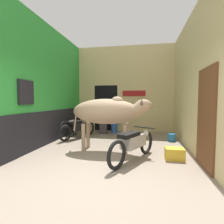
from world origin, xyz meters
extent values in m
plane|color=gray|center=(0.00, 0.00, 0.00)|extent=(30.00, 30.00, 0.00)
cube|color=green|center=(-2.26, 2.51, 1.94)|extent=(0.18, 5.02, 3.88)
cube|color=black|center=(-2.16, 2.51, 0.54)|extent=(0.03, 5.02, 1.09)
cube|color=black|center=(-2.14, 1.10, 1.63)|extent=(0.08, 0.56, 0.64)
cube|color=#D1BC84|center=(0.00, 5.11, 3.00)|extent=(4.34, 0.18, 1.77)
cube|color=#D1BC84|center=(-1.79, 5.11, 1.06)|extent=(0.76, 0.18, 2.11)
cube|color=#D1BC84|center=(0.92, 5.11, 1.06)|extent=(2.50, 0.18, 2.11)
cube|color=black|center=(-0.87, 5.47, 1.06)|extent=(1.09, 0.90, 2.11)
cube|color=maroon|center=(0.44, 5.00, 1.73)|extent=(1.03, 0.03, 0.25)
cube|color=#D1BC84|center=(2.26, 2.51, 1.94)|extent=(0.18, 5.02, 3.88)
cube|color=brown|center=(2.16, 0.90, 1.05)|extent=(0.05, 1.00, 2.10)
ellipsoid|color=tan|center=(-0.18, 1.81, 1.11)|extent=(1.89, 0.75, 0.71)
ellipsoid|color=tan|center=(0.16, 1.81, 1.40)|extent=(0.34, 0.30, 0.26)
cylinder|color=tan|center=(0.69, 1.81, 1.17)|extent=(0.47, 0.34, 0.47)
ellipsoid|color=tan|center=(0.88, 1.81, 1.28)|extent=(0.47, 0.30, 0.35)
cylinder|color=tan|center=(-1.07, 1.81, 0.87)|extent=(0.14, 0.04, 0.69)
cylinder|color=tan|center=(0.41, 2.02, 0.38)|extent=(0.11, 0.11, 0.77)
cylinder|color=tan|center=(0.41, 1.61, 0.38)|extent=(0.11, 0.11, 0.77)
cylinder|color=tan|center=(-0.76, 2.02, 0.38)|extent=(0.11, 0.11, 0.77)
cylinder|color=tan|center=(-0.76, 1.61, 0.38)|extent=(0.11, 0.11, 0.77)
cone|color=#473D33|center=(0.83, 1.93, 1.41)|extent=(0.07, 0.14, 0.20)
cone|color=#473D33|center=(0.83, 1.69, 1.41)|extent=(0.07, 0.14, 0.20)
torus|color=black|center=(0.36, 0.48, 0.31)|extent=(0.35, 0.59, 0.62)
torus|color=black|center=(0.97, 1.68, 0.31)|extent=(0.35, 0.59, 0.62)
cube|color=#9E9993|center=(0.66, 1.08, 0.47)|extent=(0.59, 0.79, 0.28)
cube|color=black|center=(0.57, 0.90, 0.65)|extent=(0.50, 0.65, 0.09)
cylinder|color=black|center=(0.90, 1.55, 0.72)|extent=(0.53, 0.29, 0.03)
sphere|color=silver|center=(0.94, 1.63, 0.57)|extent=(0.15, 0.15, 0.15)
torus|color=black|center=(-1.77, 2.59, 0.29)|extent=(0.30, 0.56, 0.58)
torus|color=black|center=(-1.28, 3.75, 0.29)|extent=(0.30, 0.56, 0.58)
cube|color=black|center=(-1.53, 3.17, 0.44)|extent=(0.53, 0.74, 0.28)
cube|color=black|center=(-1.60, 3.00, 0.62)|extent=(0.46, 0.61, 0.09)
cylinder|color=black|center=(-1.33, 3.62, 0.69)|extent=(0.55, 0.26, 0.03)
sphere|color=silver|center=(-1.30, 3.70, 0.54)|extent=(0.15, 0.15, 0.15)
torus|color=black|center=(-1.88, 2.74, 0.35)|extent=(0.04, 0.70, 0.70)
torus|color=black|center=(-1.87, 3.71, 0.35)|extent=(0.04, 0.70, 0.70)
cylinder|color=#B7B2A8|center=(-1.87, 3.23, 0.63)|extent=(0.04, 0.80, 0.03)
cylinder|color=black|center=(-1.87, 3.63, 0.69)|extent=(0.44, 0.03, 0.03)
cube|color=#3D3842|center=(-0.81, 4.20, 0.21)|extent=(0.30, 0.14, 0.42)
cube|color=#3D3842|center=(-0.81, 4.29, 0.47)|extent=(0.30, 0.32, 0.11)
cube|color=beige|center=(-0.81, 4.36, 0.72)|extent=(0.43, 0.20, 0.49)
sphere|color=tan|center=(-0.81, 4.36, 1.06)|extent=(0.20, 0.20, 0.20)
cylinder|color=#2856B2|center=(-0.36, 4.44, 0.19)|extent=(0.26, 0.26, 0.39)
cylinder|color=#2856B2|center=(-0.36, 4.44, 0.40)|extent=(0.38, 0.38, 0.04)
cube|color=gold|center=(1.63, 1.34, 0.14)|extent=(0.44, 0.32, 0.28)
cylinder|color=#23669E|center=(1.85, 3.29, 0.13)|extent=(0.26, 0.26, 0.26)
camera|label=1|loc=(0.89, -2.98, 1.43)|focal=28.00mm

